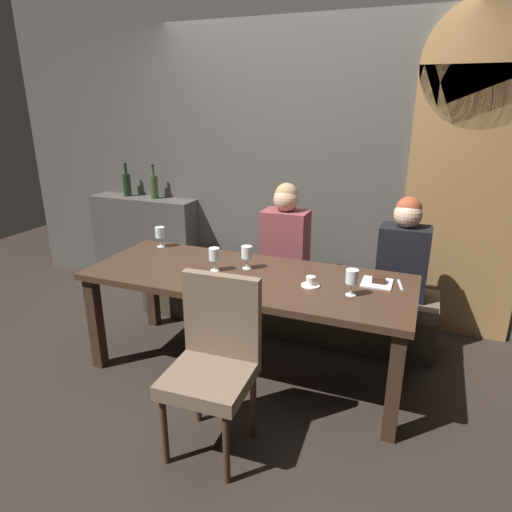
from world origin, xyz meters
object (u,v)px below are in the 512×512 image
at_px(diner_redhead, 285,235).
at_px(wine_glass_far_right, 160,233).
at_px(espresso_cup, 311,282).
at_px(fork_on_table, 400,285).
at_px(wine_glass_end_right, 214,255).
at_px(wine_bottle_pale_label, 154,186).
at_px(dessert_plate, 378,282).
at_px(chair_near_side, 215,354).
at_px(wine_glass_near_right, 247,253).
at_px(wine_glass_near_left, 352,278).
at_px(dining_table, 247,287).
at_px(diner_bearded, 404,251).
at_px(wine_bottle_dark_red, 127,184).
at_px(banquette_bench, 279,302).

xyz_separation_m(diner_redhead, wine_glass_far_right, (-0.92, -0.39, 0.03)).
bearing_deg(espresso_cup, fork_on_table, 22.83).
xyz_separation_m(diner_redhead, wine_glass_end_right, (-0.28, -0.71, 0.03)).
xyz_separation_m(diner_redhead, wine_bottle_pale_label, (-1.46, 0.36, 0.24)).
bearing_deg(dessert_plate, diner_redhead, 146.10).
bearing_deg(wine_glass_far_right, chair_near_side, -46.08).
xyz_separation_m(wine_glass_near_right, wine_glass_near_left, (0.76, -0.19, -0.00)).
xyz_separation_m(wine_bottle_pale_label, espresso_cup, (1.87, -1.09, -0.30)).
bearing_deg(dining_table, chair_near_side, -81.22).
height_order(chair_near_side, espresso_cup, chair_near_side).
distance_m(diner_bearded, dessert_plate, 0.56).
bearing_deg(espresso_cup, wine_glass_near_right, 164.26).
relative_size(wine_bottle_pale_label, wine_glass_end_right, 1.99).
bearing_deg(fork_on_table, dining_table, 178.88).
distance_m(wine_bottle_dark_red, fork_on_table, 2.87).
xyz_separation_m(diner_bearded, dessert_plate, (-0.12, -0.54, -0.05)).
bearing_deg(dessert_plate, wine_glass_end_right, -170.74).
xyz_separation_m(dining_table, wine_glass_near_right, (-0.05, 0.11, 0.20)).
bearing_deg(chair_near_side, wine_glass_far_right, 133.92).
bearing_deg(wine_glass_far_right, wine_bottle_pale_label, 125.74).
distance_m(wine_bottle_pale_label, fork_on_table, 2.57).
height_order(diner_redhead, diner_bearded, diner_redhead).
bearing_deg(wine_glass_near_right, wine_bottle_dark_red, 150.72).
bearing_deg(wine_glass_far_right, dessert_plate, -4.82).
bearing_deg(espresso_cup, dining_table, 176.01).
distance_m(wine_bottle_dark_red, wine_bottle_pale_label, 0.32).
bearing_deg(chair_near_side, wine_glass_near_left, 46.87).
xyz_separation_m(wine_bottle_dark_red, wine_bottle_pale_label, (0.32, 0.00, 0.00)).
bearing_deg(fork_on_table, wine_glass_far_right, 164.19).
relative_size(wine_bottle_dark_red, wine_glass_near_right, 1.99).
bearing_deg(wine_bottle_dark_red, wine_glass_end_right, -35.43).
height_order(wine_glass_end_right, espresso_cup, wine_glass_end_right).
distance_m(wine_glass_end_right, dessert_plate, 1.10).
height_order(wine_bottle_pale_label, dessert_plate, wine_bottle_pale_label).
height_order(chair_near_side, wine_bottle_pale_label, wine_bottle_pale_label).
relative_size(diner_bearded, fork_on_table, 4.47).
height_order(chair_near_side, diner_redhead, diner_redhead).
xyz_separation_m(chair_near_side, diner_redhead, (-0.07, 1.42, 0.27)).
bearing_deg(wine_glass_far_right, diner_redhead, 22.98).
height_order(wine_bottle_dark_red, wine_glass_far_right, wine_bottle_dark_red).
height_order(chair_near_side, dessert_plate, chair_near_side).
distance_m(diner_redhead, wine_bottle_dark_red, 1.83).
bearing_deg(fork_on_table, wine_bottle_pale_label, 147.97).
bearing_deg(wine_glass_near_right, wine_glass_far_right, 166.46).
xyz_separation_m(banquette_bench, espresso_cup, (0.45, -0.73, 0.54)).
height_order(wine_glass_far_right, fork_on_table, wine_glass_far_right).
distance_m(wine_bottle_dark_red, dessert_plate, 2.75).
distance_m(chair_near_side, wine_bottle_dark_red, 2.61).
height_order(dining_table, wine_glass_near_right, wine_glass_near_right).
relative_size(wine_bottle_dark_red, wine_glass_far_right, 1.99).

